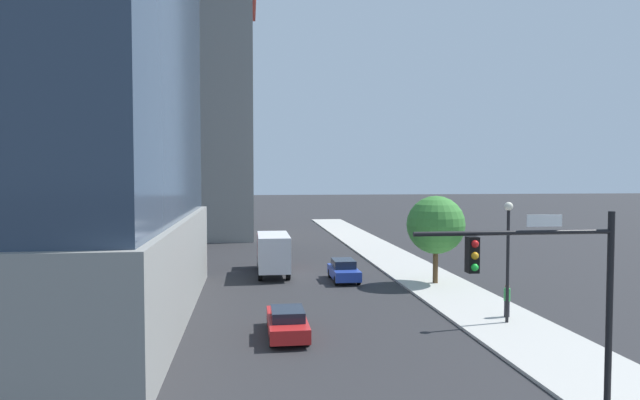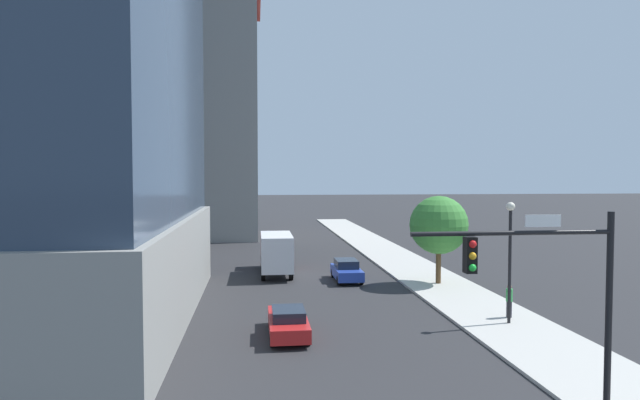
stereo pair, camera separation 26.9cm
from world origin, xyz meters
TOP-DOWN VIEW (x-y plane):
  - sidewalk at (8.56, 20.00)m, footprint 4.94×120.00m
  - construction_building at (-11.33, 56.80)m, footprint 15.82×18.03m
  - traffic_light_pole at (4.53, 3.12)m, footprint 6.24×0.48m
  - street_lamp at (8.69, 14.14)m, footprint 0.44×0.44m
  - street_tree at (8.51, 24.48)m, footprint 4.04×4.04m
  - car_red at (-2.57, 13.67)m, footprint 1.81×4.74m
  - car_blue at (2.42, 26.76)m, footprint 1.82×4.28m
  - box_truck at (-2.57, 30.02)m, footprint 2.33×7.79m
  - pedestrian_green_shirt at (9.20, 15.18)m, footprint 0.34×0.34m

SIDE VIEW (x-z plane):
  - sidewalk at x=8.56m, z-range 0.00..0.15m
  - car_red at x=-2.57m, z-range -0.01..1.37m
  - car_blue at x=2.42m, z-range 0.00..1.53m
  - pedestrian_green_shirt at x=9.20m, z-range 0.17..1.93m
  - box_truck at x=-2.57m, z-range 0.22..3.43m
  - street_lamp at x=8.69m, z-range 1.07..7.23m
  - street_tree at x=8.51m, z-range 1.16..7.25m
  - traffic_light_pole at x=4.53m, z-range 1.36..7.80m
  - construction_building at x=-11.33m, z-range -3.62..38.04m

